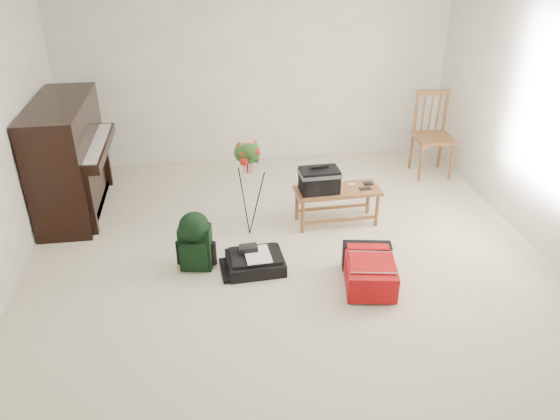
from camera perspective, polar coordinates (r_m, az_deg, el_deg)
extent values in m
cube|color=beige|center=(5.16, 1.07, -6.48)|extent=(5.00, 5.50, 0.01)
cube|color=white|center=(7.17, -2.51, 14.65)|extent=(5.00, 0.04, 2.50)
cube|color=black|center=(6.40, -21.27, 5.09)|extent=(0.55, 1.50, 1.25)
cube|color=black|center=(6.30, -18.78, 6.21)|extent=(0.28, 1.30, 0.10)
cube|color=white|center=(6.28, -18.85, 6.63)|extent=(0.22, 1.20, 0.02)
cube|color=black|center=(6.62, -19.99, 0.57)|extent=(0.45, 1.30, 0.10)
cube|color=brown|center=(5.81, 6.02, 2.02)|extent=(0.91, 0.39, 0.04)
cylinder|color=brown|center=(5.70, 2.30, -0.70)|extent=(0.04, 0.04, 0.37)
cylinder|color=brown|center=(5.94, 1.80, 0.64)|extent=(0.04, 0.04, 0.37)
cylinder|color=brown|center=(5.88, 10.09, -0.13)|extent=(0.04, 0.04, 0.37)
cylinder|color=brown|center=(6.13, 9.29, 1.15)|extent=(0.04, 0.04, 0.37)
cube|color=brown|center=(7.17, 15.74, 7.23)|extent=(0.47, 0.47, 0.04)
cylinder|color=brown|center=(7.03, 14.60, 4.69)|extent=(0.04, 0.04, 0.47)
cylinder|color=brown|center=(7.36, 13.50, 5.91)|extent=(0.04, 0.04, 0.47)
cylinder|color=brown|center=(7.18, 17.49, 4.80)|extent=(0.04, 0.04, 0.47)
cylinder|color=brown|center=(7.51, 16.29, 6.00)|extent=(0.04, 0.04, 0.47)
cube|color=brown|center=(7.18, 15.70, 11.75)|extent=(0.41, 0.06, 0.06)
cylinder|color=brown|center=(7.18, 13.98, 9.78)|extent=(0.04, 0.04, 0.56)
cylinder|color=brown|center=(7.33, 16.85, 9.79)|extent=(0.04, 0.04, 0.56)
cube|color=#BB0819|center=(4.99, 9.33, -6.31)|extent=(0.53, 0.70, 0.25)
cube|color=black|center=(5.19, 8.55, -4.79)|extent=(0.47, 0.22, 0.26)
cube|color=#BB0819|center=(4.88, 9.60, -5.34)|extent=(0.44, 0.43, 0.02)
cube|color=silver|center=(4.74, 10.24, -6.50)|extent=(0.40, 0.08, 0.01)
cube|color=black|center=(5.18, -2.60, -5.55)|extent=(0.55, 0.45, 0.13)
cube|color=black|center=(5.13, -2.61, -4.82)|extent=(0.48, 0.39, 0.03)
cube|color=white|center=(5.10, -2.36, -4.68)|extent=(0.25, 0.33, 0.01)
cube|color=black|center=(5.16, -3.29, -3.99)|extent=(0.17, 0.12, 0.05)
cube|color=black|center=(5.17, -8.79, -3.86)|extent=(0.32, 0.23, 0.44)
cube|color=black|center=(5.09, -8.76, -4.74)|extent=(0.24, 0.09, 0.26)
sphere|color=black|center=(5.06, -8.97, -1.75)|extent=(0.28, 0.28, 0.28)
cube|color=black|center=(5.26, -9.55, -3.39)|extent=(0.04, 0.04, 0.39)
cube|color=black|center=(5.26, -8.05, -3.29)|extent=(0.04, 0.04, 0.39)
cylinder|color=black|center=(5.38, -3.43, 5.23)|extent=(0.01, 0.01, 0.28)
ellipsoid|color=#224916|center=(5.35, -3.45, 6.05)|extent=(0.26, 0.19, 0.24)
cube|color=red|center=(5.30, -3.46, 6.81)|extent=(0.13, 0.04, 0.07)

